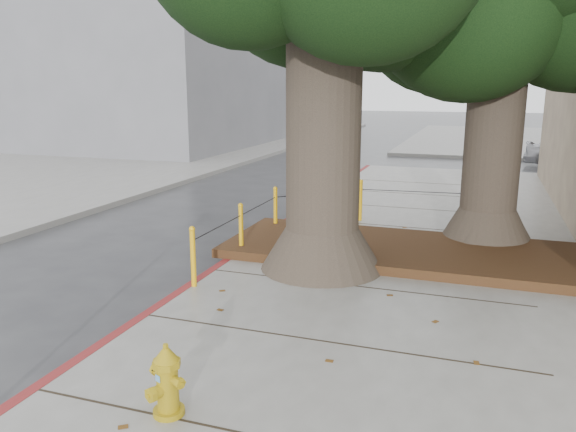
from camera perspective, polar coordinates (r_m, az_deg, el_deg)
name	(u,v)px	position (r m, az deg, el deg)	size (l,w,h in m)	color
ground	(286,347)	(7.09, -0.25, -13.15)	(140.00, 140.00, 0.00)	#28282B
sidewalk_far	(553,141)	(36.34, 25.30, 6.95)	(16.00, 20.00, 0.15)	slate
sidewalk_opposite	(15,172)	(22.91, -25.98, 4.03)	(14.00, 60.00, 0.15)	slate
curb_red	(225,265)	(9.92, -6.43, -4.98)	(0.14, 26.00, 0.16)	maroon
planter_bed	(403,250)	(10.39, 11.63, -3.45)	(6.40, 2.60, 0.16)	black
building_far_grey	(159,33)	(32.94, -12.97, 17.68)	(12.00, 16.00, 12.00)	slate
building_far_white	(272,39)	(54.64, -1.59, 17.58)	(12.00, 18.00, 15.00)	silver
bollard_ring	(317,215)	(11.07, 2.98, 0.14)	(3.79, 5.39, 0.95)	#F8B20D
fire_hydrant	(167,381)	(5.47, -12.20, -16.03)	(0.38, 0.38, 0.71)	#B49412
car_dark	(186,139)	(28.70, -10.32, 7.75)	(1.70, 4.18, 1.21)	black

